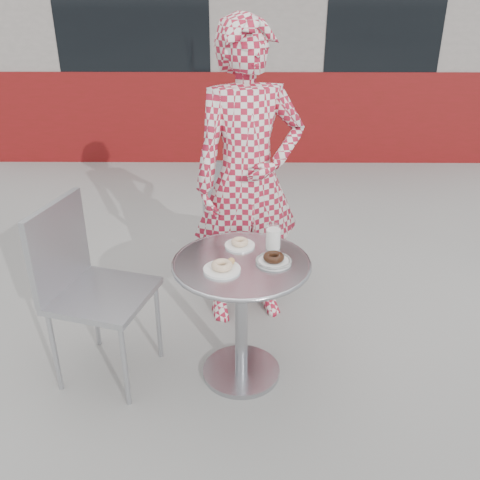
{
  "coord_description": "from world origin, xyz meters",
  "views": [
    {
      "loc": [
        -0.04,
        -2.29,
        1.94
      ],
      "look_at": [
        -0.06,
        0.08,
        0.76
      ],
      "focal_mm": 40.0,
      "sensor_mm": 36.0,
      "label": 1
    }
  ],
  "objects_px": {
    "seated_person": "(248,180)",
    "plate_far": "(240,244)",
    "chair_left": "(105,326)",
    "plate_near": "(223,267)",
    "plate_checker": "(274,260)",
    "milk_cup": "(273,238)",
    "chair_far": "(245,246)",
    "bistro_table": "(241,291)"
  },
  "relations": [
    {
      "from": "bistro_table",
      "to": "plate_near",
      "type": "bearing_deg",
      "value": -136.96
    },
    {
      "from": "bistro_table",
      "to": "plate_near",
      "type": "relative_size",
      "value": 3.92
    },
    {
      "from": "chair_left",
      "to": "seated_person",
      "type": "distance_m",
      "value": 1.13
    },
    {
      "from": "plate_far",
      "to": "plate_checker",
      "type": "xyz_separation_m",
      "value": [
        0.16,
        -0.17,
        -0.0
      ]
    },
    {
      "from": "bistro_table",
      "to": "chair_far",
      "type": "xyz_separation_m",
      "value": [
        0.02,
        0.95,
        -0.23
      ]
    },
    {
      "from": "bistro_table",
      "to": "plate_far",
      "type": "bearing_deg",
      "value": 93.26
    },
    {
      "from": "plate_checker",
      "to": "milk_cup",
      "type": "relative_size",
      "value": 1.4
    },
    {
      "from": "plate_checker",
      "to": "chair_far",
      "type": "bearing_deg",
      "value": 97.97
    },
    {
      "from": "chair_left",
      "to": "bistro_table",
      "type": "bearing_deg",
      "value": -74.99
    },
    {
      "from": "plate_near",
      "to": "milk_cup",
      "type": "bearing_deg",
      "value": 42.73
    },
    {
      "from": "chair_left",
      "to": "seated_person",
      "type": "bearing_deg",
      "value": -35.23
    },
    {
      "from": "chair_far",
      "to": "plate_far",
      "type": "relative_size",
      "value": 6.09
    },
    {
      "from": "seated_person",
      "to": "milk_cup",
      "type": "height_order",
      "value": "seated_person"
    },
    {
      "from": "chair_left",
      "to": "plate_far",
      "type": "bearing_deg",
      "value": -61.63
    },
    {
      "from": "plate_near",
      "to": "plate_checker",
      "type": "relative_size",
      "value": 1.0
    },
    {
      "from": "bistro_table",
      "to": "chair_far",
      "type": "relative_size",
      "value": 0.74
    },
    {
      "from": "plate_near",
      "to": "plate_checker",
      "type": "distance_m",
      "value": 0.26
    },
    {
      "from": "chair_left",
      "to": "plate_checker",
      "type": "xyz_separation_m",
      "value": [
        0.87,
        -0.02,
        0.41
      ]
    },
    {
      "from": "chair_left",
      "to": "plate_near",
      "type": "xyz_separation_m",
      "value": [
        0.62,
        -0.1,
        0.41
      ]
    },
    {
      "from": "chair_far",
      "to": "chair_left",
      "type": "bearing_deg",
      "value": 66.36
    },
    {
      "from": "seated_person",
      "to": "chair_far",
      "type": "bearing_deg",
      "value": 76.63
    },
    {
      "from": "seated_person",
      "to": "plate_far",
      "type": "bearing_deg",
      "value": -111.27
    },
    {
      "from": "seated_person",
      "to": "plate_far",
      "type": "relative_size",
      "value": 11.5
    },
    {
      "from": "milk_cup",
      "to": "plate_near",
      "type": "bearing_deg",
      "value": -137.27
    },
    {
      "from": "plate_far",
      "to": "milk_cup",
      "type": "bearing_deg",
      "value": -6.74
    },
    {
      "from": "chair_left",
      "to": "plate_checker",
      "type": "bearing_deg",
      "value": -75.02
    },
    {
      "from": "plate_near",
      "to": "plate_checker",
      "type": "bearing_deg",
      "value": 18.06
    },
    {
      "from": "plate_far",
      "to": "chair_left",
      "type": "bearing_deg",
      "value": -167.64
    },
    {
      "from": "chair_far",
      "to": "seated_person",
      "type": "height_order",
      "value": "seated_person"
    },
    {
      "from": "chair_far",
      "to": "chair_left",
      "type": "distance_m",
      "value": 1.19
    },
    {
      "from": "seated_person",
      "to": "plate_far",
      "type": "distance_m",
      "value": 0.48
    },
    {
      "from": "chair_far",
      "to": "chair_left",
      "type": "height_order",
      "value": "chair_left"
    },
    {
      "from": "plate_checker",
      "to": "milk_cup",
      "type": "xyz_separation_m",
      "value": [
        0.0,
        0.15,
        0.04
      ]
    },
    {
      "from": "bistro_table",
      "to": "seated_person",
      "type": "height_order",
      "value": "seated_person"
    },
    {
      "from": "chair_far",
      "to": "plate_checker",
      "type": "distance_m",
      "value": 1.05
    },
    {
      "from": "plate_far",
      "to": "milk_cup",
      "type": "height_order",
      "value": "milk_cup"
    },
    {
      "from": "chair_left",
      "to": "plate_far",
      "type": "xyz_separation_m",
      "value": [
        0.7,
        0.15,
        0.41
      ]
    },
    {
      "from": "bistro_table",
      "to": "milk_cup",
      "type": "bearing_deg",
      "value": 42.55
    },
    {
      "from": "chair_far",
      "to": "plate_far",
      "type": "distance_m",
      "value": 0.89
    },
    {
      "from": "plate_checker",
      "to": "plate_far",
      "type": "bearing_deg",
      "value": 134.2
    },
    {
      "from": "chair_far",
      "to": "plate_far",
      "type": "xyz_separation_m",
      "value": [
        -0.03,
        -0.78,
        0.42
      ]
    },
    {
      "from": "plate_far",
      "to": "milk_cup",
      "type": "relative_size",
      "value": 1.22
    }
  ]
}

